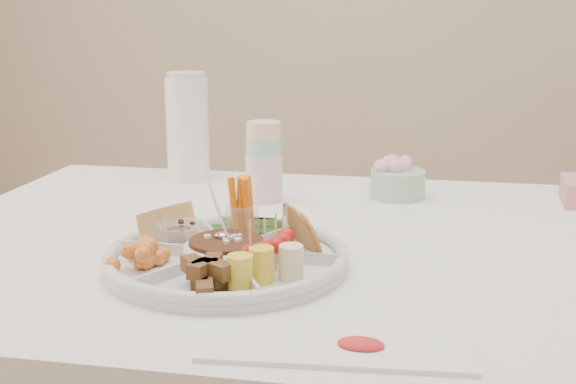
# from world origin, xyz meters

# --- Properties ---
(party_tray) EXTENTS (0.38, 0.38, 0.04)m
(party_tray) POSITION_xyz_m (-0.15, -0.17, 0.78)
(party_tray) COLOR silver
(party_tray) RESTS_ON dining_table
(bean_dip) EXTENTS (0.12, 0.12, 0.04)m
(bean_dip) POSITION_xyz_m (-0.15, -0.17, 0.79)
(bean_dip) COLOR #4C2B11
(bean_dip) RESTS_ON party_tray
(tortillas) EXTENTS (0.10, 0.10, 0.06)m
(tortillas) POSITION_xyz_m (-0.04, -0.10, 0.80)
(tortillas) COLOR #A26F28
(tortillas) RESTS_ON party_tray
(carrot_cucumber) EXTENTS (0.12, 0.12, 0.11)m
(carrot_cucumber) POSITION_xyz_m (-0.15, -0.04, 0.82)
(carrot_cucumber) COLOR orange
(carrot_cucumber) RESTS_ON party_tray
(pita_raisins) EXTENTS (0.12, 0.12, 0.06)m
(pita_raisins) POSITION_xyz_m (-0.26, -0.10, 0.80)
(pita_raisins) COLOR #E8B386
(pita_raisins) RESTS_ON party_tray
(cherries) EXTENTS (0.11, 0.11, 0.04)m
(cherries) POSITION_xyz_m (-0.26, -0.23, 0.79)
(cherries) COLOR orange
(cherries) RESTS_ON party_tray
(granola_chunks) EXTENTS (0.11, 0.11, 0.05)m
(granola_chunks) POSITION_xyz_m (-0.15, -0.30, 0.79)
(granola_chunks) COLOR #452E1D
(granola_chunks) RESTS_ON party_tray
(banana_tomato) EXTENTS (0.12, 0.12, 0.10)m
(banana_tomato) POSITION_xyz_m (-0.04, -0.23, 0.82)
(banana_tomato) COLOR #E0E078
(banana_tomato) RESTS_ON party_tray
(cup_stack) EXTENTS (0.09, 0.09, 0.22)m
(cup_stack) POSITION_xyz_m (-0.18, 0.25, 0.87)
(cup_stack) COLOR silver
(cup_stack) RESTS_ON dining_table
(thermos) EXTENTS (0.11, 0.11, 0.26)m
(thermos) POSITION_xyz_m (-0.40, 0.41, 0.89)
(thermos) COLOR white
(thermos) RESTS_ON dining_table
(flower_bowl) EXTENTS (0.14, 0.14, 0.09)m
(flower_bowl) POSITION_xyz_m (0.10, 0.33, 0.80)
(flower_bowl) COLOR #B4C4B9
(flower_bowl) RESTS_ON dining_table
(placemat) EXTENTS (0.33, 0.13, 0.01)m
(placemat) POSITION_xyz_m (0.06, -0.42, 0.76)
(placemat) COLOR silver
(placemat) RESTS_ON dining_table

